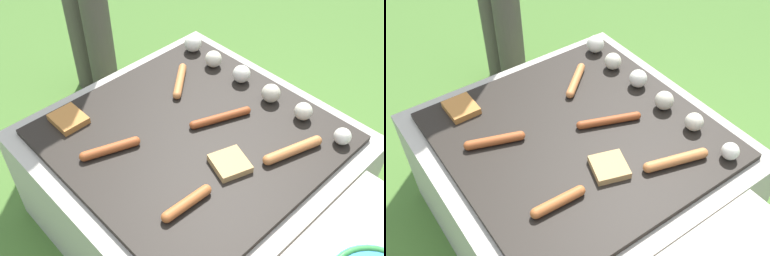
# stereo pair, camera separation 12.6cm
# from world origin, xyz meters

# --- Properties ---
(ground_plane) EXTENTS (14.00, 14.00, 0.00)m
(ground_plane) POSITION_xyz_m (0.00, 0.00, 0.00)
(ground_plane) COLOR #47702D
(grill) EXTENTS (0.81, 0.81, 0.39)m
(grill) POSITION_xyz_m (0.00, 0.00, 0.19)
(grill) COLOR #B2AA9E
(grill) RESTS_ON ground_plane
(sausage_back_center) EXTENTS (0.09, 0.18, 0.02)m
(sausage_back_center) POSITION_xyz_m (0.02, 0.10, 0.40)
(sausage_back_center) COLOR #93421E
(sausage_back_center) RESTS_ON grill
(sausage_mid_left) EXTENTS (0.03, 0.15, 0.03)m
(sausage_mid_left) POSITION_xyz_m (0.18, -0.19, 0.40)
(sausage_mid_left) COLOR #B7602D
(sausage_mid_left) RESTS_ON grill
(sausage_front_center) EXTENTS (0.08, 0.16, 0.03)m
(sausage_front_center) POSITION_xyz_m (-0.10, -0.21, 0.40)
(sausage_front_center) COLOR #A34C23
(sausage_front_center) RESTS_ON grill
(sausage_back_right) EXTENTS (0.12, 0.14, 0.03)m
(sausage_back_right) POSITION_xyz_m (-0.19, 0.13, 0.40)
(sausage_back_right) COLOR #C6753D
(sausage_back_right) RESTS_ON grill
(sausage_back_left) EXTENTS (0.07, 0.18, 0.03)m
(sausage_back_left) POSITION_xyz_m (0.25, 0.14, 0.40)
(sausage_back_left) COLOR #C6753D
(sausage_back_left) RESTS_ON grill
(bread_slice_right) EXTENTS (0.12, 0.11, 0.02)m
(bread_slice_right) POSITION_xyz_m (0.16, -0.01, 0.40)
(bread_slice_right) COLOR tan
(bread_slice_right) RESTS_ON grill
(bread_slice_center) EXTENTS (0.10, 0.09, 0.02)m
(bread_slice_center) POSITION_xyz_m (-0.28, -0.23, 0.40)
(bread_slice_center) COLOR #B27033
(bread_slice_center) RESTS_ON grill
(mushroom_row) EXTENTS (0.66, 0.07, 0.06)m
(mushroom_row) POSITION_xyz_m (-0.03, 0.28, 0.42)
(mushroom_row) COLOR silver
(mushroom_row) RESTS_ON grill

